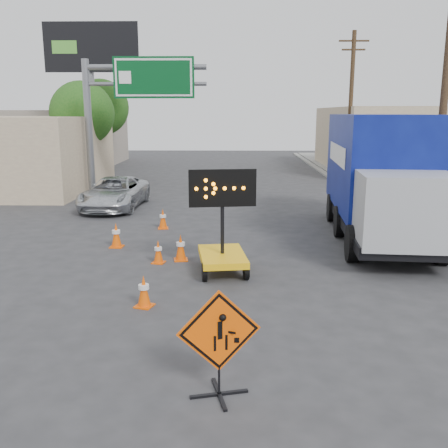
{
  "coord_description": "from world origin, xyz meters",
  "views": [
    {
      "loc": [
        0.91,
        -7.56,
        4.18
      ],
      "look_at": [
        0.67,
        3.87,
        1.64
      ],
      "focal_mm": 40.0,
      "sensor_mm": 36.0,
      "label": 1
    }
  ],
  "objects_px": {
    "arrow_board": "(222,250)",
    "pickup_truck": "(115,193)",
    "box_truck": "(379,183)",
    "construction_sign": "(219,341)"
  },
  "relations": [
    {
      "from": "box_truck",
      "to": "pickup_truck",
      "type": "bearing_deg",
      "value": 157.74
    },
    {
      "from": "box_truck",
      "to": "construction_sign",
      "type": "bearing_deg",
      "value": -112.24
    },
    {
      "from": "pickup_truck",
      "to": "box_truck",
      "type": "xyz_separation_m",
      "value": [
        10.22,
        -5.22,
        1.19
      ]
    },
    {
      "from": "construction_sign",
      "to": "box_truck",
      "type": "height_order",
      "value": "box_truck"
    },
    {
      "from": "pickup_truck",
      "to": "arrow_board",
      "type": "bearing_deg",
      "value": -58.5
    },
    {
      "from": "arrow_board",
      "to": "pickup_truck",
      "type": "relative_size",
      "value": 0.56
    },
    {
      "from": "box_truck",
      "to": "arrow_board",
      "type": "bearing_deg",
      "value": -138.02
    },
    {
      "from": "arrow_board",
      "to": "pickup_truck",
      "type": "distance_m",
      "value": 10.44
    },
    {
      "from": "pickup_truck",
      "to": "box_truck",
      "type": "relative_size",
      "value": 0.56
    },
    {
      "from": "arrow_board",
      "to": "box_truck",
      "type": "bearing_deg",
      "value": 29.32
    }
  ]
}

